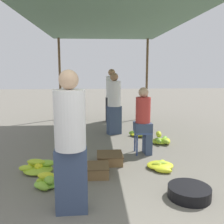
{
  "coord_description": "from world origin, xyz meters",
  "views": [
    {
      "loc": [
        -0.3,
        -1.93,
        1.74
      ],
      "look_at": [
        0.0,
        2.54,
        0.96
      ],
      "focal_mm": 40.0,
      "sensor_mm": 36.0,
      "label": 1
    }
  ],
  "objects_px": {
    "banana_pile_left_0": "(47,181)",
    "banana_pile_right_3": "(142,121)",
    "banana_pile_left_2": "(70,129)",
    "banana_pile_left_1": "(69,142)",
    "stool": "(143,136)",
    "banana_pile_left_3": "(38,167)",
    "vendor_seated": "(144,119)",
    "banana_pile_right_0": "(161,165)",
    "shopper_walking_mid": "(112,94)",
    "basin_black": "(189,192)",
    "shopper_walking_far": "(114,103)",
    "crate_near": "(96,170)",
    "banana_pile_right_2": "(139,133)",
    "crate_mid": "(110,158)",
    "vendor_foreground": "(70,141)",
    "banana_pile_right_1": "(162,140)"
  },
  "relations": [
    {
      "from": "banana_pile_left_0",
      "to": "banana_pile_right_3",
      "type": "bearing_deg",
      "value": 62.06
    },
    {
      "from": "banana_pile_left_2",
      "to": "banana_pile_left_1",
      "type": "bearing_deg",
      "value": -84.39
    },
    {
      "from": "stool",
      "to": "banana_pile_left_3",
      "type": "xyz_separation_m",
      "value": [
        -1.96,
        -0.82,
        -0.29
      ]
    },
    {
      "from": "banana_pile_left_0",
      "to": "vendor_seated",
      "type": "bearing_deg",
      "value": 38.68
    },
    {
      "from": "banana_pile_left_3",
      "to": "banana_pile_right_0",
      "type": "bearing_deg",
      "value": -0.22
    },
    {
      "from": "banana_pile_right_3",
      "to": "shopper_walking_mid",
      "type": "bearing_deg",
      "value": 153.75
    },
    {
      "from": "basin_black",
      "to": "banana_pile_left_0",
      "type": "height_order",
      "value": "banana_pile_left_0"
    },
    {
      "from": "basin_black",
      "to": "shopper_walking_mid",
      "type": "xyz_separation_m",
      "value": [
        -0.73,
        5.1,
        0.82
      ]
    },
    {
      "from": "stool",
      "to": "banana_pile_left_0",
      "type": "relative_size",
      "value": 0.93
    },
    {
      "from": "banana_pile_left_3",
      "to": "shopper_walking_far",
      "type": "height_order",
      "value": "shopper_walking_far"
    },
    {
      "from": "vendor_seated",
      "to": "crate_near",
      "type": "relative_size",
      "value": 3.36
    },
    {
      "from": "stool",
      "to": "banana_pile_left_3",
      "type": "relative_size",
      "value": 0.8
    },
    {
      "from": "stool",
      "to": "vendor_seated",
      "type": "relative_size",
      "value": 0.35
    },
    {
      "from": "banana_pile_left_0",
      "to": "banana_pile_right_0",
      "type": "distance_m",
      "value": 1.95
    },
    {
      "from": "banana_pile_left_3",
      "to": "shopper_walking_mid",
      "type": "height_order",
      "value": "shopper_walking_mid"
    },
    {
      "from": "banana_pile_right_3",
      "to": "crate_near",
      "type": "xyz_separation_m",
      "value": [
        -1.48,
        -3.85,
        0.02
      ]
    },
    {
      "from": "banana_pile_left_2",
      "to": "banana_pile_right_0",
      "type": "height_order",
      "value": "banana_pile_left_2"
    },
    {
      "from": "banana_pile_right_0",
      "to": "banana_pile_right_2",
      "type": "xyz_separation_m",
      "value": [
        -0.01,
        2.2,
        0.01
      ]
    },
    {
      "from": "vendor_seated",
      "to": "crate_mid",
      "type": "height_order",
      "value": "vendor_seated"
    },
    {
      "from": "shopper_walking_far",
      "to": "banana_pile_left_3",
      "type": "bearing_deg",
      "value": -121.5
    },
    {
      "from": "stool",
      "to": "banana_pile_right_0",
      "type": "relative_size",
      "value": 0.91
    },
    {
      "from": "vendor_foreground",
      "to": "banana_pile_left_0",
      "type": "distance_m",
      "value": 1.15
    },
    {
      "from": "banana_pile_left_3",
      "to": "banana_pile_right_3",
      "type": "relative_size",
      "value": 1.21
    },
    {
      "from": "crate_near",
      "to": "banana_pile_right_1",
      "type": "bearing_deg",
      "value": 47.77
    },
    {
      "from": "basin_black",
      "to": "banana_pile_left_0",
      "type": "relative_size",
      "value": 1.13
    },
    {
      "from": "crate_mid",
      "to": "banana_pile_right_2",
      "type": "bearing_deg",
      "value": 65.01
    },
    {
      "from": "banana_pile_left_2",
      "to": "vendor_seated",
      "type": "bearing_deg",
      "value": -48.18
    },
    {
      "from": "banana_pile_left_1",
      "to": "crate_mid",
      "type": "distance_m",
      "value": 1.47
    },
    {
      "from": "banana_pile_right_2",
      "to": "vendor_seated",
      "type": "bearing_deg",
      "value": -95.91
    },
    {
      "from": "banana_pile_right_0",
      "to": "banana_pile_right_3",
      "type": "distance_m",
      "value": 3.64
    },
    {
      "from": "banana_pile_right_2",
      "to": "crate_mid",
      "type": "distance_m",
      "value": 2.07
    },
    {
      "from": "basin_black",
      "to": "crate_near",
      "type": "distance_m",
      "value": 1.49
    },
    {
      "from": "banana_pile_left_3",
      "to": "banana_pile_right_1",
      "type": "bearing_deg",
      "value": 30.1
    },
    {
      "from": "banana_pile_right_1",
      "to": "vendor_foreground",
      "type": "bearing_deg",
      "value": -124.21
    },
    {
      "from": "vendor_seated",
      "to": "banana_pile_right_2",
      "type": "xyz_separation_m",
      "value": [
        0.14,
        1.37,
        -0.66
      ]
    },
    {
      "from": "banana_pile_right_0",
      "to": "shopper_walking_far",
      "type": "height_order",
      "value": "shopper_walking_far"
    },
    {
      "from": "crate_near",
      "to": "shopper_walking_far",
      "type": "bearing_deg",
      "value": 79.52
    },
    {
      "from": "banana_pile_left_2",
      "to": "banana_pile_left_3",
      "type": "xyz_separation_m",
      "value": [
        -0.26,
        -2.74,
        0.02
      ]
    },
    {
      "from": "banana_pile_left_2",
      "to": "crate_mid",
      "type": "relative_size",
      "value": 1.24
    },
    {
      "from": "vendor_seated",
      "to": "banana_pile_left_2",
      "type": "height_order",
      "value": "vendor_seated"
    },
    {
      "from": "vendor_foreground",
      "to": "crate_mid",
      "type": "distance_m",
      "value": 1.85
    },
    {
      "from": "banana_pile_right_1",
      "to": "shopper_walking_mid",
      "type": "height_order",
      "value": "shopper_walking_mid"
    },
    {
      "from": "banana_pile_left_3",
      "to": "shopper_walking_far",
      "type": "xyz_separation_m",
      "value": [
        1.49,
        2.42,
        0.76
      ]
    },
    {
      "from": "banana_pile_left_2",
      "to": "shopper_walking_far",
      "type": "xyz_separation_m",
      "value": [
        1.23,
        -0.31,
        0.78
      ]
    },
    {
      "from": "vendor_foreground",
      "to": "banana_pile_left_0",
      "type": "relative_size",
      "value": 3.37
    },
    {
      "from": "crate_near",
      "to": "banana_pile_right_3",
      "type": "bearing_deg",
      "value": 69.01
    },
    {
      "from": "vendor_seated",
      "to": "shopper_walking_mid",
      "type": "height_order",
      "value": "shopper_walking_mid"
    },
    {
      "from": "banana_pile_left_1",
      "to": "banana_pile_right_0",
      "type": "xyz_separation_m",
      "value": [
        1.75,
        -1.51,
        -0.01
      ]
    },
    {
      "from": "basin_black",
      "to": "shopper_walking_mid",
      "type": "distance_m",
      "value": 5.22
    },
    {
      "from": "shopper_walking_mid",
      "to": "crate_mid",
      "type": "bearing_deg",
      "value": -94.26
    }
  ]
}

